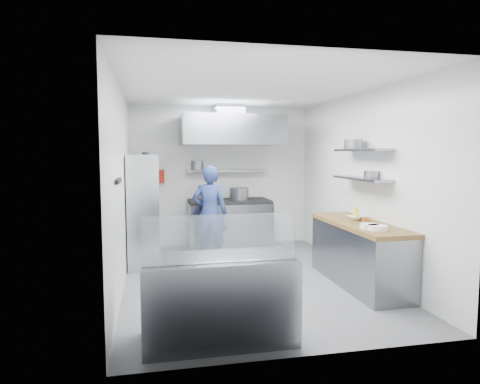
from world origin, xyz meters
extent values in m
plane|color=#4D4D4F|center=(0.00, 0.00, 0.00)|extent=(5.00, 5.00, 0.00)
plane|color=silver|center=(0.00, 0.00, 2.80)|extent=(5.00, 5.00, 0.00)
cube|color=white|center=(0.00, 2.50, 1.40)|extent=(3.60, 2.80, 0.02)
cube|color=white|center=(0.00, -2.50, 1.40)|extent=(3.60, 2.80, 0.02)
cube|color=white|center=(-1.80, 0.00, 1.40)|extent=(2.80, 5.00, 0.02)
cube|color=white|center=(1.80, 0.00, 1.40)|extent=(2.80, 5.00, 0.02)
cube|color=gray|center=(0.10, 2.10, 0.45)|extent=(1.60, 0.80, 0.90)
cube|color=black|center=(0.10, 2.10, 0.93)|extent=(1.57, 0.78, 0.06)
cylinder|color=slate|center=(-0.33, 2.22, 1.06)|extent=(0.29, 0.29, 0.20)
cylinder|color=slate|center=(0.28, 2.03, 1.08)|extent=(0.37, 0.37, 0.24)
cube|color=gray|center=(0.10, 2.34, 1.52)|extent=(1.60, 0.30, 0.04)
cylinder|color=slate|center=(-0.48, 2.50, 1.63)|extent=(0.26, 0.26, 0.18)
cube|color=gray|center=(0.10, 1.93, 2.30)|extent=(1.90, 1.15, 0.55)
cube|color=slate|center=(0.10, 2.15, 2.68)|extent=(0.55, 0.55, 0.24)
cube|color=#A91A0D|center=(-1.25, 2.44, 1.42)|extent=(0.22, 0.10, 0.26)
imported|color=navy|center=(-0.40, 1.23, 0.83)|extent=(0.68, 0.52, 1.67)
cube|color=silver|center=(-1.53, 1.10, 0.93)|extent=(0.50, 0.90, 1.85)
cube|color=white|center=(-1.53, 1.04, 0.80)|extent=(0.15, 0.19, 0.17)
cube|color=yellow|center=(-1.53, 1.46, 1.30)|extent=(0.15, 0.19, 0.17)
cylinder|color=black|center=(-1.48, 1.15, 1.80)|extent=(0.12, 0.12, 0.18)
cube|color=black|center=(-1.78, -0.90, 1.55)|extent=(0.04, 0.55, 0.05)
cube|color=gray|center=(1.48, -0.60, 0.42)|extent=(0.62, 2.00, 0.84)
cube|color=brown|center=(1.48, -0.60, 0.87)|extent=(0.65, 2.04, 0.06)
cylinder|color=white|center=(1.41, -1.20, 0.93)|extent=(0.25, 0.25, 0.06)
cylinder|color=white|center=(1.36, -1.08, 0.93)|extent=(0.24, 0.24, 0.06)
cylinder|color=#B97334|center=(1.61, -0.53, 0.93)|extent=(0.15, 0.15, 0.06)
cylinder|color=yellow|center=(1.57, -0.30, 0.99)|extent=(0.06, 0.06, 0.18)
imported|color=white|center=(1.53, -0.39, 0.93)|extent=(0.29, 0.29, 0.06)
cube|color=gray|center=(1.64, -0.30, 1.50)|extent=(0.30, 1.30, 0.04)
cube|color=gray|center=(1.64, -0.30, 1.92)|extent=(0.30, 1.30, 0.04)
cylinder|color=slate|center=(1.71, -0.47, 1.57)|extent=(0.22, 0.22, 0.10)
cylinder|color=slate|center=(1.61, -0.10, 2.01)|extent=(0.28, 0.28, 0.14)
cube|color=gray|center=(-0.76, -2.00, 0.42)|extent=(1.50, 0.70, 0.85)
cube|color=silver|center=(-0.76, -2.12, 1.07)|extent=(1.47, 0.19, 0.42)
camera|label=1|loc=(-1.40, -6.10, 1.88)|focal=32.00mm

